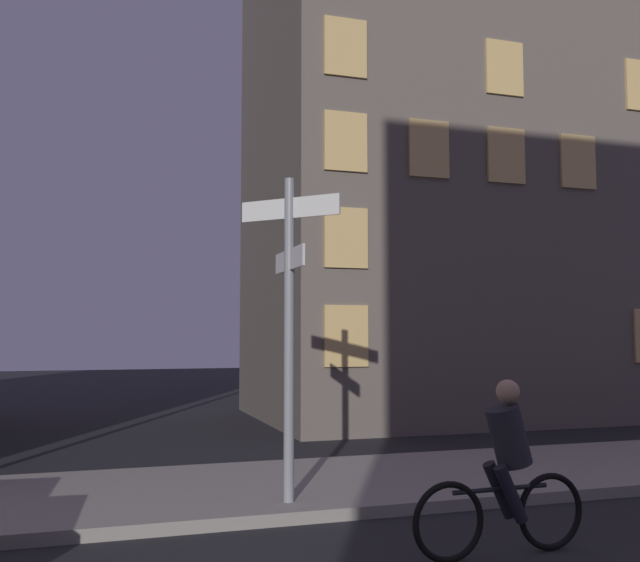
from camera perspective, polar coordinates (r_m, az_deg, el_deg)
sidewalk_kerb at (r=9.55m, az=-1.59°, el=-16.17°), size 40.00×3.11×0.14m
signpost at (r=8.19m, az=-2.49°, el=-2.42°), size 0.94×1.19×3.71m
cyclist at (r=7.00m, az=14.65°, el=-14.74°), size 1.82×0.34×1.61m
building_right_block at (r=18.84m, az=9.62°, el=11.96°), size 9.14×6.07×14.58m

